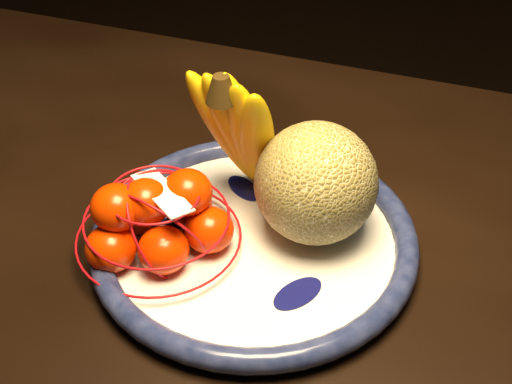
% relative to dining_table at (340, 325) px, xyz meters
% --- Properties ---
extents(dining_table, '(1.49, 1.01, 0.69)m').
position_rel_dining_table_xyz_m(dining_table, '(0.00, 0.00, 0.00)').
color(dining_table, black).
rests_on(dining_table, ground).
extents(fruit_bowl, '(0.34, 0.34, 0.03)m').
position_rel_dining_table_xyz_m(fruit_bowl, '(-0.10, 0.02, 0.09)').
color(fruit_bowl, white).
rests_on(fruit_bowl, dining_table).
extents(cantaloupe, '(0.13, 0.13, 0.13)m').
position_rel_dining_table_xyz_m(cantaloupe, '(-0.04, 0.05, 0.15)').
color(cantaloupe, olive).
rests_on(cantaloupe, fruit_bowl).
extents(banana_bunch, '(0.11, 0.12, 0.19)m').
position_rel_dining_table_xyz_m(banana_bunch, '(-0.13, 0.09, 0.18)').
color(banana_bunch, '#E7AB00').
rests_on(banana_bunch, fruit_bowl).
extents(mandarin_bag, '(0.22, 0.22, 0.11)m').
position_rel_dining_table_xyz_m(mandarin_bag, '(-0.19, -0.01, 0.12)').
color(mandarin_bag, '#FF2A00').
rests_on(mandarin_bag, fruit_bowl).
extents(price_tag, '(0.07, 0.07, 0.01)m').
position_rel_dining_table_xyz_m(price_tag, '(-0.18, -0.01, 0.16)').
color(price_tag, white).
rests_on(price_tag, mandarin_bag).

